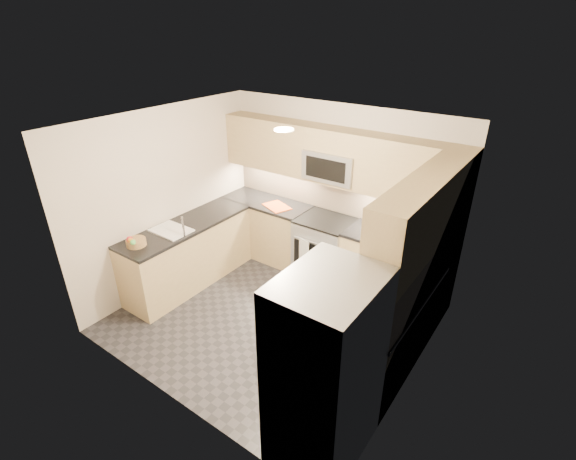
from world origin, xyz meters
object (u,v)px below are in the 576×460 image
object	(u,v)px
gas_range	(324,249)
cutting_board	(277,206)
utensil_bowl	(438,244)
microwave	(333,165)
fruit_basket	(136,242)
refrigerator	(326,371)

from	to	relation	value
gas_range	cutting_board	distance (m)	0.96
utensil_bowl	cutting_board	xyz separation A→B (m)	(-2.40, -0.08, -0.08)
microwave	cutting_board	bearing A→B (deg)	-167.34
microwave	cutting_board	size ratio (longest dim) A/B	1.84
cutting_board	fruit_basket	distance (m)	2.11
microwave	gas_range	bearing A→B (deg)	-90.00
gas_range	refrigerator	xyz separation A→B (m)	(1.45, -2.43, 0.45)
cutting_board	gas_range	bearing A→B (deg)	4.18
microwave	fruit_basket	size ratio (longest dim) A/B	3.13
gas_range	utensil_bowl	world-z (taller)	utensil_bowl
utensil_bowl	cutting_board	world-z (taller)	utensil_bowl
fruit_basket	cutting_board	bearing A→B (deg)	70.18
refrigerator	fruit_basket	size ratio (longest dim) A/B	7.42
cutting_board	microwave	bearing A→B (deg)	12.66
microwave	utensil_bowl	xyz separation A→B (m)	(1.58, -0.10, -0.67)
utensil_bowl	fruit_basket	size ratio (longest dim) A/B	1.31
microwave	utensil_bowl	size ratio (longest dim) A/B	2.40
microwave	cutting_board	distance (m)	1.13
gas_range	cutting_board	bearing A→B (deg)	-175.82
refrigerator	gas_range	bearing A→B (deg)	120.88
gas_range	microwave	size ratio (longest dim) A/B	1.20
gas_range	refrigerator	distance (m)	2.86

